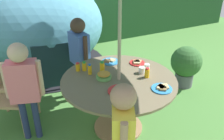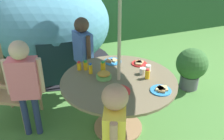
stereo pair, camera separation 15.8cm
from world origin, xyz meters
The scene contains 20 objects.
ground_plane centered at (0.00, 0.00, -0.01)m, with size 10.00×10.00×0.02m, color #477A38.
garden_table centered at (0.00, 0.00, 0.52)m, with size 1.29×1.29×0.69m.
wooden_chair centered at (-1.20, 0.67, 0.52)m, with size 0.66×0.67×0.94m.
dome_tent centered at (-0.38, 2.13, 0.75)m, with size 2.27×2.27×1.51m.
potted_plant centered at (1.39, 0.46, 0.37)m, with size 0.47×0.47×0.65m.
child_in_blue_shirt centered at (-0.16, 0.87, 0.75)m, with size 0.22×0.40×1.17m.
child_in_pink_shirt centered at (-0.97, 0.29, 0.75)m, with size 0.39×0.25×1.18m.
child_in_yellow_shirt centered at (-0.38, -0.81, 0.74)m, with size 0.28×0.36×1.16m.
snack_bowl centered at (-0.14, 0.09, 0.72)m, with size 0.17×0.17×0.08m.
plate_near_right centered at (0.38, 0.26, 0.70)m, with size 0.19×0.19×0.03m.
plate_near_left centered at (0.31, -0.37, 0.70)m, with size 0.22×0.22×0.03m.
plate_mid_right centered at (0.10, 0.43, 0.70)m, with size 0.22×0.22×0.03m.
plate_back_edge centered at (-0.10, -0.23, 0.70)m, with size 0.25×0.25×0.03m.
juice_bottle_far_left centered at (-0.27, 0.36, 0.74)m, with size 0.05×0.05×0.12m.
juice_bottle_far_right centered at (-0.24, 0.25, 0.75)m, with size 0.04×0.04×0.13m.
juice_bottle_center_front centered at (-0.34, 0.39, 0.74)m, with size 0.05×0.05×0.11m.
juice_bottle_center_back centered at (0.30, -0.09, 0.74)m, with size 0.05×0.05×0.12m.
juice_bottle_mid_left centered at (-0.10, 0.24, 0.75)m, with size 0.06×0.06×0.13m.
cup_near centered at (0.40, 0.06, 0.72)m, with size 0.06×0.06×0.07m, color white.
cup_far centered at (0.30, 0.02, 0.72)m, with size 0.07×0.07×0.07m, color white.
Camera 1 is at (-1.09, -2.10, 2.06)m, focal length 39.69 mm.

